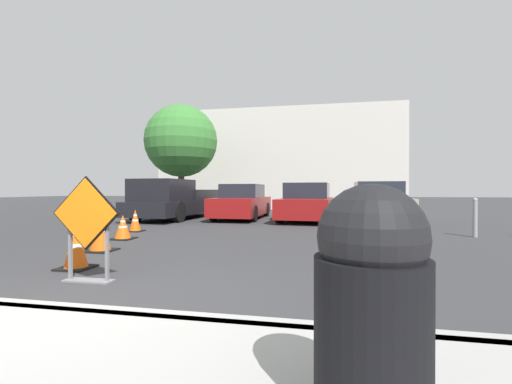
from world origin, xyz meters
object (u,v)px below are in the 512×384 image
(road_closed_sign, at_px, (86,224))
(bollard_nearest, at_px, (345,216))
(traffic_cone_third, at_px, (123,227))
(parked_car_third, at_px, (378,203))
(traffic_cone_nearest, at_px, (76,246))
(pickup_truck, at_px, (173,201))
(traffic_cone_fourth, at_px, (135,221))
(parked_car_nearest, at_px, (242,203))
(bollard_second, at_px, (408,215))
(traffic_cone_second, at_px, (100,231))
(parked_car_second, at_px, (307,203))
(bollard_third, at_px, (475,216))
(trash_bin, at_px, (371,301))

(road_closed_sign, relative_size, bollard_nearest, 1.46)
(traffic_cone_third, bearing_deg, parked_car_third, 42.96)
(traffic_cone_nearest, distance_m, pickup_truck, 8.93)
(traffic_cone_nearest, relative_size, traffic_cone_fourth, 1.11)
(road_closed_sign, xyz_separation_m, pickup_truck, (-3.04, 9.26, -0.03))
(parked_car_nearest, distance_m, bollard_second, 7.07)
(traffic_cone_second, bearing_deg, bollard_second, 28.92)
(parked_car_second, bearing_deg, traffic_cone_second, 67.93)
(parked_car_third, xyz_separation_m, bollard_nearest, (-1.50, -4.39, -0.20))
(traffic_cone_fourth, xyz_separation_m, bollard_third, (9.15, 0.56, 0.22))
(traffic_cone_nearest, relative_size, traffic_cone_third, 1.20)
(pickup_truck, bearing_deg, parked_car_nearest, -160.04)
(parked_car_nearest, bearing_deg, parked_car_third, -179.49)
(trash_bin, bearing_deg, traffic_cone_nearest, 143.09)
(traffic_cone_nearest, distance_m, bollard_nearest, 6.61)
(traffic_cone_nearest, xyz_separation_m, parked_car_nearest, (0.38, 9.40, 0.32))
(parked_car_second, height_order, bollard_third, parked_car_second)
(parked_car_second, xyz_separation_m, parked_car_third, (2.72, 0.27, 0.02))
(road_closed_sign, bearing_deg, trash_bin, -35.28)
(traffic_cone_nearest, height_order, traffic_cone_third, traffic_cone_nearest)
(traffic_cone_nearest, distance_m, traffic_cone_third, 3.16)
(road_closed_sign, relative_size, pickup_truck, 0.25)
(parked_car_second, bearing_deg, bollard_second, 127.77)
(trash_bin, bearing_deg, traffic_cone_second, 136.03)
(road_closed_sign, distance_m, traffic_cone_fourth, 5.61)
(road_closed_sign, bearing_deg, bollard_second, 47.22)
(bollard_nearest, xyz_separation_m, bollard_second, (1.60, -0.00, 0.03))
(bollard_second, bearing_deg, trash_bin, -103.98)
(traffic_cone_nearest, distance_m, parked_car_second, 9.65)
(pickup_truck, xyz_separation_m, parked_car_second, (5.46, 0.53, -0.05))
(parked_car_nearest, xyz_separation_m, parked_car_third, (5.43, -0.00, 0.03))
(road_closed_sign, distance_m, parked_car_nearest, 10.05)
(traffic_cone_third, bearing_deg, bollard_third, 13.33)
(traffic_cone_second, height_order, trash_bin, trash_bin)
(bollard_second, bearing_deg, parked_car_third, 91.27)
(parked_car_third, relative_size, bollard_third, 4.68)
(pickup_truck, bearing_deg, traffic_cone_nearest, 109.14)
(parked_car_second, height_order, bollard_nearest, parked_car_second)
(traffic_cone_second, relative_size, traffic_cone_third, 1.39)
(parked_car_nearest, xyz_separation_m, bollard_second, (5.53, -4.39, -0.13))
(parked_car_third, distance_m, bollard_third, 4.71)
(traffic_cone_second, xyz_separation_m, bollard_nearest, (4.90, 3.59, 0.10))
(parked_car_second, relative_size, parked_car_third, 1.01)
(bollard_third, bearing_deg, traffic_cone_second, -156.09)
(traffic_cone_third, distance_m, parked_car_third, 9.44)
(parked_car_nearest, bearing_deg, bollard_second, 142.08)
(parked_car_nearest, height_order, parked_car_third, parked_car_third)
(traffic_cone_third, relative_size, pickup_truck, 0.11)
(traffic_cone_second, height_order, traffic_cone_fourth, traffic_cone_second)
(traffic_cone_third, distance_m, trash_bin, 7.77)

